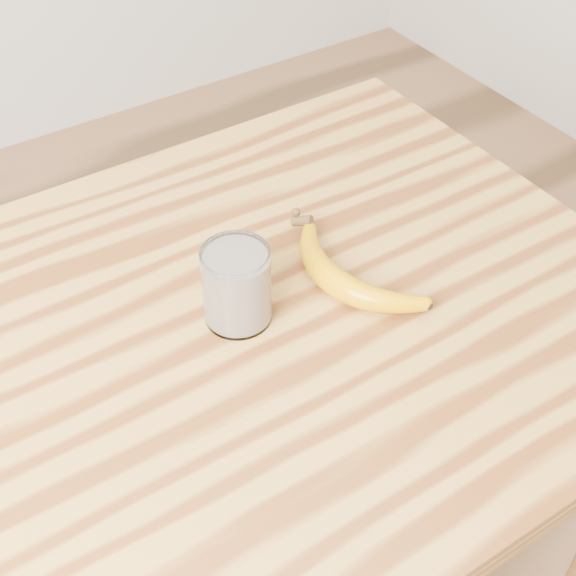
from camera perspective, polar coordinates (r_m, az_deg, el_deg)
table at (r=1.07m, az=-6.76°, el=-9.03°), size 1.20×0.80×0.90m
smoothie_glass at (r=0.97m, az=-3.66°, el=0.14°), size 0.08×0.08×0.11m
banana at (r=1.02m, az=3.47°, el=0.31°), size 0.17×0.32×0.04m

